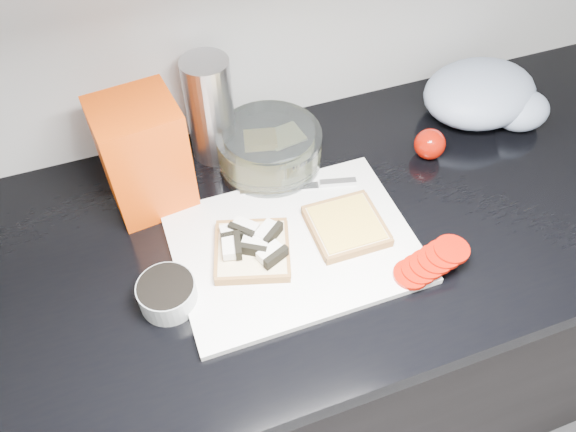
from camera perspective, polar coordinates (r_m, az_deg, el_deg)
The scene contains 14 objects.
base_cabinet at distance 1.41m, azimuth 5.06°, elevation -11.94°, with size 3.50×0.60×0.86m, color black.
countertop at distance 1.03m, azimuth 6.74°, elevation 0.02°, with size 3.50×0.64×0.04m, color black.
cutting_board at distance 0.95m, azimuth 0.62°, elevation -3.01°, with size 0.40×0.30×0.01m, color silver.
bread_left at distance 0.93m, azimuth -3.70°, elevation -3.26°, with size 0.16×0.16×0.04m.
bread_right at distance 0.96m, azimuth 5.93°, elevation -1.01°, with size 0.13×0.13×0.02m.
tomato_slices at distance 0.93m, azimuth 14.36°, elevation -4.54°, with size 0.15×0.08×0.03m.
knife at distance 1.03m, azimuth 2.57°, elevation 3.18°, with size 0.21×0.07×0.01m.
seed_tub at distance 0.89m, azimuth -12.17°, elevation -7.65°, with size 0.09×0.09×0.05m.
tub_lid at distance 1.02m, azimuth -1.06°, elevation 1.44°, with size 0.09×0.09×0.01m, color silver.
glass_bowl at distance 1.06m, azimuth -1.90°, elevation 6.71°, with size 0.20×0.20×0.08m.
bread_bag at distance 0.98m, azimuth -14.44°, elevation 5.91°, with size 0.13×0.12×0.21m, color #E83603.
steel_canister at distance 1.06m, azimuth -7.91°, elevation 10.64°, with size 0.09×0.09×0.21m, color #ABABB0.
grocery_bag at distance 1.24m, azimuth 19.43°, elevation 11.47°, with size 0.26×0.22×0.11m.
whole_tomatoes at distance 1.12m, azimuth 14.21°, elevation 7.09°, with size 0.06×0.06×0.06m.
Camera 1 is at (-0.34, 0.62, 1.66)m, focal length 35.00 mm.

